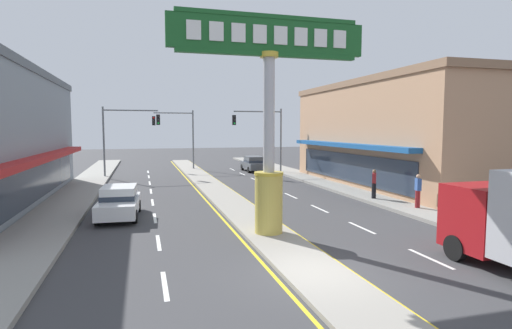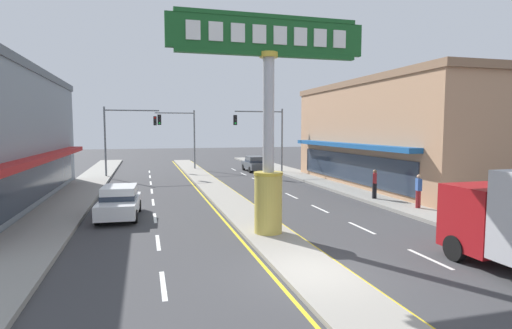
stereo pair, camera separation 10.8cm
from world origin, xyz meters
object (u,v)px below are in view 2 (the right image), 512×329
(traffic_light_right_side, at_px, (265,129))
(pedestrian_near_kerb, at_px, (419,189))
(sedan_near_left_lane, at_px, (119,201))
(traffic_light_median_far, at_px, (180,130))
(district_sign, at_px, (268,117))
(sedan_far_right_lane, at_px, (255,164))
(traffic_light_left_side, at_px, (126,129))
(pedestrian_far_side, at_px, (375,182))
(storefront_right, at_px, (407,134))

(traffic_light_right_side, relative_size, pedestrian_near_kerb, 3.53)
(sedan_near_left_lane, height_order, pedestrian_near_kerb, pedestrian_near_kerb)
(sedan_near_left_lane, bearing_deg, traffic_light_median_far, 77.83)
(district_sign, relative_size, sedan_far_right_lane, 1.98)
(district_sign, relative_size, sedan_near_left_lane, 1.95)
(traffic_light_left_side, distance_m, pedestrian_far_side, 22.16)
(traffic_light_left_side, distance_m, sedan_near_left_lane, 17.37)
(storefront_right, xyz_separation_m, pedestrian_near_kerb, (-5.39, -8.63, -2.72))
(sedan_far_right_lane, xyz_separation_m, pedestrian_near_kerb, (3.03, -21.51, 0.39))
(pedestrian_near_kerb, bearing_deg, pedestrian_far_side, 101.35)
(sedan_far_right_lane, distance_m, sedan_near_left_lane, 22.42)
(district_sign, distance_m, pedestrian_far_side, 10.80)
(traffic_light_median_far, bearing_deg, sedan_far_right_lane, -24.22)
(district_sign, xyz_separation_m, traffic_light_right_side, (6.25, 21.65, -0.53))
(district_sign, bearing_deg, pedestrian_far_side, 34.82)
(district_sign, height_order, traffic_light_right_side, district_sign)
(traffic_light_median_far, height_order, sedan_far_right_lane, traffic_light_median_far)
(traffic_light_median_far, bearing_deg, pedestrian_far_side, -66.15)
(district_sign, xyz_separation_m, pedestrian_near_kerb, (8.99, 2.65, -3.59))
(storefront_right, height_order, pedestrian_far_side, storefront_right)
(sedan_near_left_lane, height_order, pedestrian_far_side, pedestrian_far_side)
(traffic_light_left_side, bearing_deg, district_sign, -74.28)
(storefront_right, bearing_deg, traffic_light_left_side, 152.12)
(pedestrian_far_side, bearing_deg, pedestrian_near_kerb, -78.65)
(pedestrian_near_kerb, bearing_deg, sedan_near_left_lane, 170.42)
(pedestrian_near_kerb, bearing_deg, sedan_far_right_lane, 98.02)
(district_sign, distance_m, sedan_far_right_lane, 25.20)
(traffic_light_left_side, xyz_separation_m, traffic_light_median_far, (5.07, 5.17, -0.05))
(storefront_right, height_order, pedestrian_near_kerb, storefront_right)
(sedan_far_right_lane, bearing_deg, sedan_near_left_lane, -122.13)
(district_sign, bearing_deg, traffic_light_left_side, 105.72)
(storefront_right, relative_size, sedan_near_left_lane, 4.44)
(traffic_light_right_side, bearing_deg, sedan_far_right_lane, 96.50)
(storefront_right, xyz_separation_m, pedestrian_far_side, (-6.03, -5.47, -2.74))
(traffic_light_median_far, bearing_deg, storefront_right, -45.96)
(traffic_light_left_side, relative_size, traffic_light_right_side, 1.00)
(sedan_near_left_lane, xyz_separation_m, pedestrian_far_side, (14.32, 0.64, 0.37))
(traffic_light_right_side, relative_size, sedan_near_left_lane, 1.41)
(pedestrian_near_kerb, xyz_separation_m, pedestrian_far_side, (-0.63, 3.16, -0.02))
(traffic_light_left_side, bearing_deg, pedestrian_far_side, -48.28)
(sedan_far_right_lane, relative_size, pedestrian_far_side, 2.51)
(pedestrian_near_kerb, bearing_deg, district_sign, -163.58)
(pedestrian_far_side, bearing_deg, traffic_light_median_far, 113.85)
(storefront_right, xyz_separation_m, sedan_far_right_lane, (-8.42, 12.88, -3.11))
(traffic_light_left_side, distance_m, pedestrian_near_kerb, 24.97)
(traffic_light_right_side, relative_size, sedan_far_right_lane, 1.44)
(district_sign, distance_m, pedestrian_near_kerb, 10.04)
(traffic_light_median_far, xyz_separation_m, sedan_far_right_lane, (7.14, -3.21, -3.41))
(sedan_far_right_lane, xyz_separation_m, pedestrian_far_side, (2.39, -18.34, 0.37))
(pedestrian_near_kerb, bearing_deg, traffic_light_median_far, 112.35)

